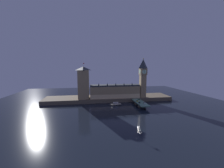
% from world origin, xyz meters
% --- Properties ---
extents(ground_plane, '(400.00, 400.00, 0.00)m').
position_xyz_m(ground_plane, '(0.00, 0.00, 0.00)').
color(ground_plane, black).
extents(embankment, '(220.00, 42.00, 6.33)m').
position_xyz_m(embankment, '(0.00, 39.00, 3.16)').
color(embankment, brown).
rests_on(embankment, ground_plane).
extents(parliament_hall, '(84.44, 18.02, 26.77)m').
position_xyz_m(parliament_hall, '(9.73, 29.34, 17.45)').
color(parliament_hall, '#9E845B').
rests_on(parliament_hall, embankment).
extents(clock_tower, '(11.91, 12.02, 67.54)m').
position_xyz_m(clock_tower, '(58.40, 26.33, 42.07)').
color(clock_tower, '#9E845B').
rests_on(clock_tower, embankment).
extents(victoria_tower, '(18.29, 18.29, 59.26)m').
position_xyz_m(victoria_tower, '(-43.06, 30.47, 33.06)').
color(victoria_tower, '#9E845B').
rests_on(victoria_tower, embankment).
extents(bridge, '(13.32, 46.00, 5.78)m').
position_xyz_m(bridge, '(42.68, -5.00, 4.30)').
color(bridge, slate).
rests_on(bridge, ground_plane).
extents(car_northbound_lead, '(1.92, 4.59, 1.34)m').
position_xyz_m(car_northbound_lead, '(39.75, -0.56, 6.40)').
color(car_northbound_lead, yellow).
rests_on(car_northbound_lead, bridge).
extents(car_northbound_trail, '(2.03, 4.01, 1.41)m').
position_xyz_m(car_northbound_trail, '(39.75, -10.29, 6.44)').
color(car_northbound_trail, black).
rests_on(car_northbound_trail, bridge).
extents(car_southbound_lead, '(2.08, 3.83, 1.60)m').
position_xyz_m(car_southbound_lead, '(45.62, -13.50, 6.52)').
color(car_southbound_lead, white).
rests_on(car_southbound_lead, bridge).
extents(car_southbound_trail, '(2.00, 4.22, 1.40)m').
position_xyz_m(car_southbound_trail, '(45.62, 7.60, 6.43)').
color(car_southbound_trail, '#235633').
rests_on(car_southbound_trail, bridge).
extents(street_lamp_near, '(1.34, 0.60, 6.32)m').
position_xyz_m(street_lamp_near, '(36.42, -19.72, 9.73)').
color(street_lamp_near, '#2D3333').
rests_on(street_lamp_near, bridge).
extents(boat_upstream, '(17.76, 5.63, 4.84)m').
position_xyz_m(boat_upstream, '(6.21, 3.08, 1.77)').
color(boat_upstream, '#B2A893').
rests_on(boat_upstream, ground_plane).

